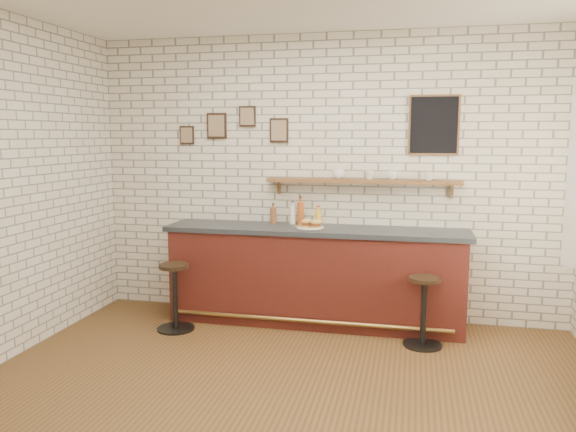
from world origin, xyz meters
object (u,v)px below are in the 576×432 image
object	(u,v)px
sandwich_plate	(310,227)
bitters_bottle_white	(293,215)
condiment_bottle_yellow	(318,217)
bar_stool_right	(424,309)
ciabatta_sandwich	(311,223)
bar_counter	(315,275)
shelf_cup_b	(370,175)
bar_stool_left	(175,295)
bitters_bottle_brown	(273,215)
shelf_cup_a	(338,174)
bitters_bottle_amber	(301,213)
shelf_cup_d	(429,176)
shelf_cup_c	(392,175)

from	to	relation	value
sandwich_plate	bitters_bottle_white	xyz separation A→B (m)	(-0.23, 0.21, 0.09)
condiment_bottle_yellow	bar_stool_right	bearing A→B (deg)	-28.95
ciabatta_sandwich	bitters_bottle_white	world-z (taller)	bitters_bottle_white
bar_counter	shelf_cup_b	size ratio (longest dim) A/B	32.95
bar_stool_left	shelf_cup_b	size ratio (longest dim) A/B	7.18
ciabatta_sandwich	bitters_bottle_brown	bearing A→B (deg)	154.93
shelf_cup_a	shelf_cup_b	xyz separation A→B (m)	(0.32, 0.00, -0.01)
bitters_bottle_amber	shelf_cup_d	world-z (taller)	shelf_cup_d
bar_counter	ciabatta_sandwich	distance (m)	0.55
bitters_bottle_brown	shelf_cup_c	world-z (taller)	shelf_cup_c
ciabatta_sandwich	condiment_bottle_yellow	world-z (taller)	condiment_bottle_yellow
ciabatta_sandwich	bar_stool_left	bearing A→B (deg)	-159.43
ciabatta_sandwich	bar_counter	bearing A→B (deg)	40.68
sandwich_plate	bar_stool_right	distance (m)	1.38
sandwich_plate	bitters_bottle_amber	distance (m)	0.28
ciabatta_sandwich	shelf_cup_a	distance (m)	0.59
sandwich_plate	condiment_bottle_yellow	distance (m)	0.23
bitters_bottle_brown	condiment_bottle_yellow	size ratio (longest dim) A/B	1.08
shelf_cup_a	sandwich_plate	bearing A→B (deg)	179.15
bitters_bottle_brown	shelf_cup_b	distance (m)	1.11
bar_counter	bar_stool_left	world-z (taller)	bar_counter
shelf_cup_c	shelf_cup_d	xyz separation A→B (m)	(0.37, 0.00, -0.00)
bitters_bottle_brown	shelf_cup_d	size ratio (longest dim) A/B	2.47
ciabatta_sandwich	shelf_cup_d	size ratio (longest dim) A/B	2.76
condiment_bottle_yellow	shelf_cup_b	bearing A→B (deg)	2.31
shelf_cup_c	shelf_cup_d	size ratio (longest dim) A/B	1.24
bar_counter	shelf_cup_a	size ratio (longest dim) A/B	24.76
shelf_cup_d	sandwich_plate	bearing A→B (deg)	-177.20
shelf_cup_b	ciabatta_sandwich	bearing A→B (deg)	124.84
bitters_bottle_amber	shelf_cup_b	xyz separation A→B (m)	(0.72, 0.02, 0.41)
ciabatta_sandwich	shelf_cup_a	size ratio (longest dim) A/B	1.95
shelf_cup_c	shelf_cup_a	bearing A→B (deg)	124.84
sandwich_plate	ciabatta_sandwich	xyz separation A→B (m)	(0.01, -0.00, 0.04)
bitters_bottle_amber	shelf_cup_c	xyz separation A→B (m)	(0.94, 0.02, 0.41)
sandwich_plate	bitters_bottle_white	bearing A→B (deg)	137.35
bitters_bottle_brown	shelf_cup_b	world-z (taller)	shelf_cup_b
bar_stool_left	bar_stool_right	distance (m)	2.44
bar_counter	shelf_cup_d	xyz separation A→B (m)	(1.12, 0.20, 1.03)
bar_stool_left	ciabatta_sandwich	bearing A→B (deg)	20.57
bar_stool_right	bar_stool_left	bearing A→B (deg)	-177.87
bitters_bottle_brown	shelf_cup_a	bearing A→B (deg)	1.77
ciabatta_sandwich	condiment_bottle_yellow	size ratio (longest dim) A/B	1.21
sandwich_plate	bitters_bottle_amber	xyz separation A→B (m)	(-0.14, 0.21, 0.12)
condiment_bottle_yellow	bar_stool_left	world-z (taller)	condiment_bottle_yellow
shelf_cup_a	shelf_cup_c	distance (m)	0.55
shelf_cup_a	shelf_cup_c	world-z (taller)	shelf_cup_a
bitters_bottle_brown	bitters_bottle_white	size ratio (longest dim) A/B	0.89
sandwich_plate	shelf_cup_c	bearing A→B (deg)	16.22
condiment_bottle_yellow	shelf_cup_d	xyz separation A→B (m)	(1.12, 0.02, 0.45)
ciabatta_sandwich	bitters_bottle_brown	distance (m)	0.50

